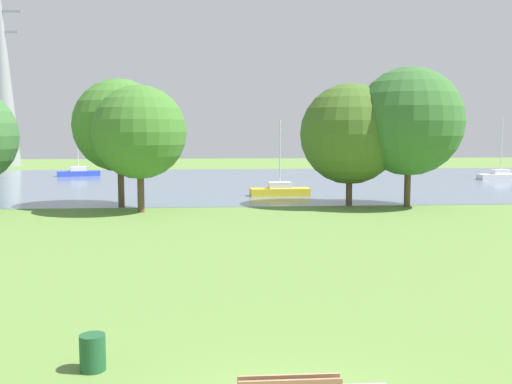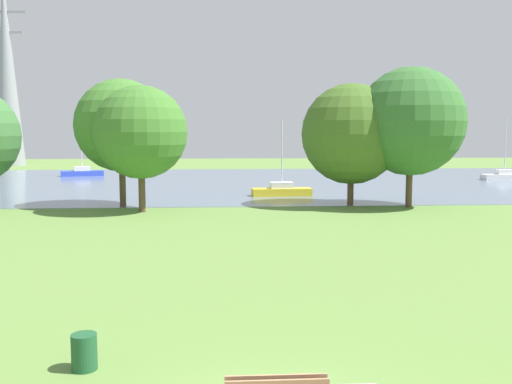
{
  "view_description": "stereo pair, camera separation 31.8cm",
  "coord_description": "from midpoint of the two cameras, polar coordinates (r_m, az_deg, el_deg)",
  "views": [
    {
      "loc": [
        -1.28,
        -9.48,
        5.21
      ],
      "look_at": [
        1.04,
        21.91,
        1.9
      ],
      "focal_mm": 40.48,
      "sensor_mm": 36.0,
      "label": 1
    },
    {
      "loc": [
        -0.97,
        -9.5,
        5.21
      ],
      "look_at": [
        1.04,
        21.91,
        1.9
      ],
      "focal_mm": 40.48,
      "sensor_mm": 36.0,
      "label": 2
    }
  ],
  "objects": [
    {
      "name": "ground_plane",
      "position": [
        31.94,
        -1.6,
        -3.38
      ],
      "size": [
        160.0,
        160.0,
        0.0
      ],
      "primitive_type": "plane",
      "color": "olive"
    },
    {
      "name": "litter_bin",
      "position": [
        13.59,
        -15.95,
        -14.95
      ],
      "size": [
        0.56,
        0.56,
        0.8
      ],
      "primitive_type": "cylinder",
      "color": "#1E512D",
      "rests_on": "ground"
    },
    {
      "name": "water_surface",
      "position": [
        59.73,
        -2.57,
        1.01
      ],
      "size": [
        140.0,
        40.0,
        0.02
      ],
      "primitive_type": "cube",
      "color": "slate",
      "rests_on": "ground"
    },
    {
      "name": "sailboat_yellow",
      "position": [
        46.8,
        2.74,
        0.17
      ],
      "size": [
        4.88,
        1.78,
        6.11
      ],
      "color": "yellow",
      "rests_on": "water_surface"
    },
    {
      "name": "sailboat_blue",
      "position": [
        70.48,
        -16.68,
        1.9
      ],
      "size": [
        5.03,
        2.76,
        7.76
      ],
      "color": "blue",
      "rests_on": "water_surface"
    },
    {
      "name": "sailboat_white",
      "position": [
        67.68,
        23.45,
        1.49
      ],
      "size": [
        4.87,
        1.74,
        6.78
      ],
      "color": "white",
      "rests_on": "water_surface"
    },
    {
      "name": "tree_east_far",
      "position": [
        41.01,
        -12.96,
        6.42
      ],
      "size": [
        6.38,
        6.38,
        8.81
      ],
      "color": "brown",
      "rests_on": "ground"
    },
    {
      "name": "tree_mid_shore",
      "position": [
        37.77,
        -11.08,
        5.81
      ],
      "size": [
        5.99,
        5.99,
        8.15
      ],
      "color": "brown",
      "rests_on": "ground"
    },
    {
      "name": "tree_east_near",
      "position": [
        41.0,
        9.63,
        5.67
      ],
      "size": [
        7.02,
        7.02,
        8.54
      ],
      "color": "brown",
      "rests_on": "ground"
    },
    {
      "name": "tree_west_near",
      "position": [
        41.03,
        15.27,
        6.74
      ],
      "size": [
        7.41,
        7.41,
        9.59
      ],
      "color": "brown",
      "rests_on": "ground"
    },
    {
      "name": "electricity_pylon",
      "position": [
        96.46,
        -23.32,
        10.99
      ],
      "size": [
        6.4,
        4.4,
        28.76
      ],
      "color": "gray",
      "rests_on": "ground"
    }
  ]
}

